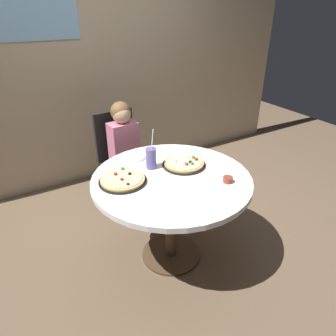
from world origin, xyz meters
name	(u,v)px	position (x,y,z in m)	size (l,w,h in m)	color
ground_plane	(171,254)	(0.00, 0.00, 0.00)	(8.00, 8.00, 0.00)	brown
wall_with_window	(86,47)	(0.00, 1.69, 1.45)	(5.20, 0.14, 2.90)	tan
dining_table	(171,189)	(0.00, 0.00, 0.65)	(1.16, 1.16, 0.75)	white
chair_wooden	(120,154)	(-0.01, 0.98, 0.53)	(0.43, 0.43, 0.95)	black
diner_child	(129,165)	(0.01, 0.80, 0.48)	(0.28, 0.42, 1.08)	#3F4766
pizza_veggie	(184,163)	(0.18, 0.11, 0.77)	(0.34, 0.34, 0.05)	black
pizza_cheese	(123,180)	(-0.33, 0.12, 0.77)	(0.34, 0.34, 0.05)	black
soda_cup	(151,158)	(-0.06, 0.20, 0.83)	(0.08, 0.08, 0.31)	#6659A5
sauce_bowl	(228,180)	(0.30, -0.26, 0.77)	(0.07, 0.07, 0.04)	brown
plate_small	(134,158)	(-0.11, 0.42, 0.76)	(0.18, 0.18, 0.01)	white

